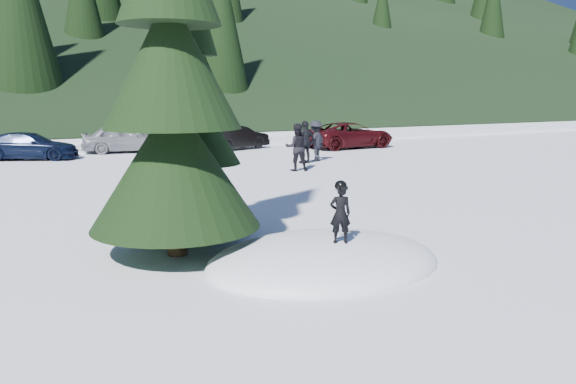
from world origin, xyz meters
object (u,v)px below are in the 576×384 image
adult_0 (297,147)px  car_4 (125,138)px  adult_2 (316,141)px  spruce_short (200,139)px  car_6 (350,135)px  spruce_tall (171,79)px  car_3 (30,146)px  child_skier (340,214)px  adult_1 (306,142)px  car_5 (236,137)px

adult_0 → car_4: size_ratio=0.43×
adult_2 → spruce_short: bearing=21.9°
spruce_short → car_6: bearing=46.5°
spruce_tall → car_6: size_ratio=1.64×
adult_2 → car_3: 13.35m
spruce_short → child_skier: spruce_short is taller
adult_0 → car_4: (-4.51, 10.36, -0.20)m
adult_2 → adult_1: bearing=3.4°
adult_0 → car_5: adult_0 is taller
adult_2 → car_6: 6.70m
spruce_tall → adult_1: bearing=50.4°
car_4 → car_5: (5.69, -1.30, -0.08)m
adult_2 → car_5: bearing=-107.3°
adult_0 → car_3: (-9.15, 9.24, -0.31)m
spruce_tall → adult_2: (10.05, 11.65, -2.39)m
spruce_tall → car_4: 20.08m
adult_0 → car_5: bearing=-77.5°
car_5 → car_6: car_6 is taller
adult_1 → car_3: bearing=-45.3°
adult_2 → car_3: size_ratio=0.43×
adult_0 → adult_1: (1.50, 1.90, -0.00)m
child_skier → car_3: 21.05m
car_5 → car_4: bearing=56.3°
car_4 → car_6: bearing=-95.7°
child_skier → car_6: 22.34m
spruce_short → adult_2: bearing=48.6°
adult_1 → adult_2: bearing=-160.6°
car_6 → spruce_tall: bearing=133.6°
adult_0 → spruce_short: bearing=69.3°
adult_2 → car_3: adult_2 is taller
car_4 → car_5: 5.84m
car_3 → child_skier: bearing=-146.1°
adult_1 → car_5: adult_1 is taller
adult_2 → car_4: adult_2 is taller
car_4 → child_skier: bearing=-171.8°
spruce_tall → adult_0: size_ratio=4.57×
adult_1 → car_6: bearing=-149.8°
adult_0 → car_4: bearing=-46.5°
spruce_tall → spruce_short: size_ratio=1.60×
spruce_short → child_skier: bearing=-70.5°
child_skier → adult_0: bearing=-94.3°
spruce_short → adult_2: 13.73m
adult_0 → car_3: size_ratio=0.43×
car_4 → car_6: size_ratio=0.83×
spruce_short → car_5: (7.94, 16.95, -1.44)m
spruce_short → car_3: 17.36m
car_4 → car_6: car_4 is taller
spruce_tall → car_5: (8.94, 18.35, -2.65)m
car_3 → car_6: (16.38, -2.36, 0.10)m
spruce_tall → car_5: 20.58m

